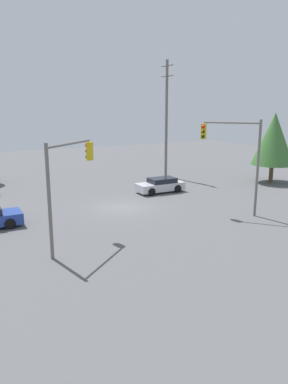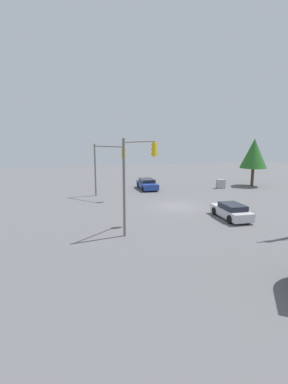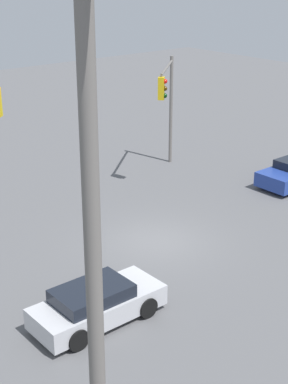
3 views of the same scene
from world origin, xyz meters
name	(u,v)px [view 1 (image 1 of 3)]	position (x,y,z in m)	size (l,w,h in m)	color
ground_plane	(123,207)	(0.00, 0.00, 0.00)	(80.00, 80.00, 0.00)	#5B5B5E
sedan_silver	(160,185)	(-3.03, 5.08, 0.63)	(1.85, 4.23, 1.27)	silver
traffic_signal_main	(68,174)	(5.92, -5.81, 4.05)	(3.06, 3.44, 5.84)	slate
traffic_signal_cross	(236,150)	(5.18, 6.23, 4.53)	(3.13, 2.87, 6.62)	slate
utility_pole_tall	(166,117)	(-9.07, 9.25, 6.30)	(2.20, 0.28, 11.98)	slate
tree_far	(274,139)	(-1.60, 16.96, 4.30)	(4.10, 4.10, 6.84)	brown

